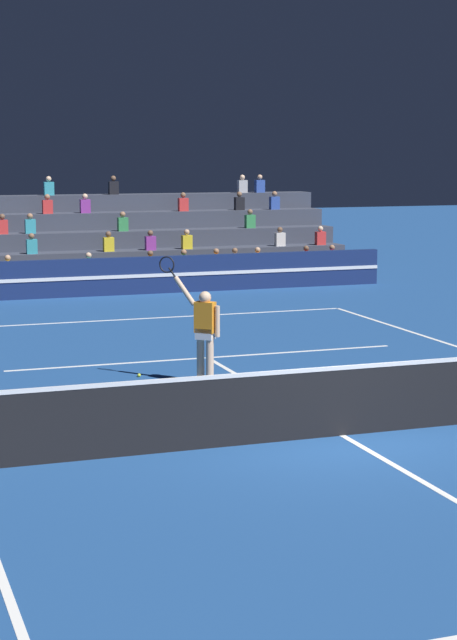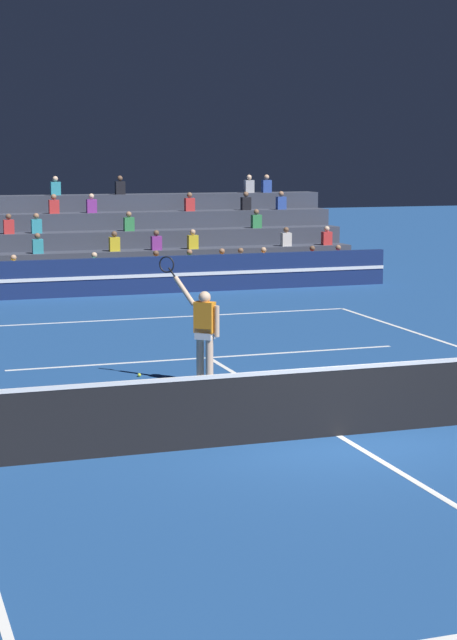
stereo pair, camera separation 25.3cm
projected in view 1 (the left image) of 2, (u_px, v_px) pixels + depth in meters
ground_plane at (342, 435)px, 15.89m from camera, size 120.00×120.00×0.00m
court_lines at (342, 435)px, 15.89m from camera, size 11.10×23.90×0.01m
tennis_net at (343, 400)px, 15.80m from camera, size 12.00×0.10×1.10m
sponsor_banner_wall at (99, 277)px, 31.23m from camera, size 18.00×0.26×1.10m
bleacher_stand at (74, 250)px, 34.70m from camera, size 17.51×4.75×3.38m
tennis_player at (204, 331)px, 19.20m from camera, size 0.95×0.91×2.37m
tennis_ball at (139, 375)px, 20.01m from camera, size 0.07×0.07×0.07m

